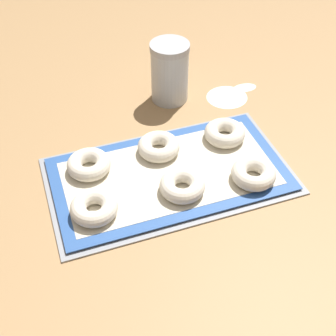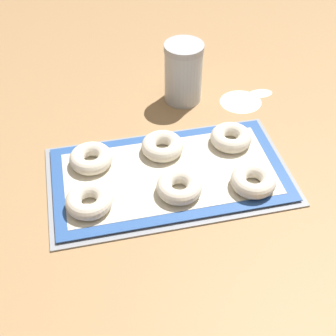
{
  "view_description": "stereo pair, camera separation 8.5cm",
  "coord_description": "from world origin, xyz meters",
  "px_view_note": "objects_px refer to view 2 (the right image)",
  "views": [
    {
      "loc": [
        -0.24,
        -0.7,
        0.73
      ],
      "look_at": [
        -0.0,
        -0.02,
        0.03
      ],
      "focal_mm": 50.0,
      "sensor_mm": 36.0,
      "label": 1
    },
    {
      "loc": [
        -0.16,
        -0.73,
        0.73
      ],
      "look_at": [
        -0.0,
        -0.02,
        0.03
      ],
      "focal_mm": 50.0,
      "sensor_mm": 36.0,
      "label": 2
    }
  ],
  "objects_px": {
    "bagel_front_center": "(179,187)",
    "bagel_back_center": "(162,146)",
    "baking_tray": "(168,176)",
    "flour_canister": "(183,73)",
    "bagel_back_right": "(231,138)",
    "bagel_front_left": "(89,201)",
    "bagel_back_left": "(91,158)",
    "bagel_front_right": "(253,181)"
  },
  "relations": [
    {
      "from": "bagel_front_center",
      "to": "bagel_back_center",
      "type": "xyz_separation_m",
      "value": [
        -0.01,
        0.13,
        0.0
      ]
    },
    {
      "from": "baking_tray",
      "to": "bagel_back_center",
      "type": "xyz_separation_m",
      "value": [
        0.0,
        0.07,
        0.02
      ]
    },
    {
      "from": "flour_canister",
      "to": "bagel_back_center",
      "type": "bearing_deg",
      "value": -115.62
    },
    {
      "from": "bagel_front_center",
      "to": "bagel_back_right",
      "type": "distance_m",
      "value": 0.2
    },
    {
      "from": "bagel_front_center",
      "to": "bagel_back_right",
      "type": "height_order",
      "value": "same"
    },
    {
      "from": "bagel_front_left",
      "to": "bagel_back_right",
      "type": "bearing_deg",
      "value": 20.32
    },
    {
      "from": "bagel_back_center",
      "to": "bagel_back_left",
      "type": "bearing_deg",
      "value": -177.98
    },
    {
      "from": "baking_tray",
      "to": "bagel_back_left",
      "type": "distance_m",
      "value": 0.17
    },
    {
      "from": "bagel_front_right",
      "to": "bagel_back_center",
      "type": "relative_size",
      "value": 1.0
    },
    {
      "from": "baking_tray",
      "to": "bagel_front_right",
      "type": "relative_size",
      "value": 5.51
    },
    {
      "from": "bagel_front_left",
      "to": "bagel_front_right",
      "type": "relative_size",
      "value": 1.0
    },
    {
      "from": "bagel_front_left",
      "to": "flour_canister",
      "type": "xyz_separation_m",
      "value": [
        0.28,
        0.34,
        0.05
      ]
    },
    {
      "from": "bagel_front_center",
      "to": "bagel_back_right",
      "type": "relative_size",
      "value": 1.0
    },
    {
      "from": "bagel_back_right",
      "to": "flour_canister",
      "type": "height_order",
      "value": "flour_canister"
    },
    {
      "from": "bagel_front_center",
      "to": "bagel_back_center",
      "type": "height_order",
      "value": "same"
    },
    {
      "from": "bagel_front_left",
      "to": "bagel_back_center",
      "type": "bearing_deg",
      "value": 36.25
    },
    {
      "from": "bagel_back_center",
      "to": "bagel_back_right",
      "type": "height_order",
      "value": "same"
    },
    {
      "from": "bagel_front_right",
      "to": "flour_canister",
      "type": "bearing_deg",
      "value": 100.32
    },
    {
      "from": "bagel_back_center",
      "to": "bagel_front_right",
      "type": "bearing_deg",
      "value": -42.49
    },
    {
      "from": "baking_tray",
      "to": "bagel_front_right",
      "type": "xyz_separation_m",
      "value": [
        0.17,
        -0.08,
        0.02
      ]
    },
    {
      "from": "bagel_back_left",
      "to": "bagel_back_right",
      "type": "height_order",
      "value": "same"
    },
    {
      "from": "bagel_back_left",
      "to": "flour_canister",
      "type": "xyz_separation_m",
      "value": [
        0.26,
        0.21,
        0.05
      ]
    },
    {
      "from": "bagel_back_left",
      "to": "bagel_front_right",
      "type": "bearing_deg",
      "value": -23.84
    },
    {
      "from": "bagel_front_right",
      "to": "flour_canister",
      "type": "relative_size",
      "value": 0.6
    },
    {
      "from": "bagel_front_right",
      "to": "bagel_back_center",
      "type": "height_order",
      "value": "same"
    },
    {
      "from": "bagel_front_right",
      "to": "bagel_back_left",
      "type": "relative_size",
      "value": 1.0
    },
    {
      "from": "bagel_back_left",
      "to": "flour_canister",
      "type": "bearing_deg",
      "value": 39.01
    },
    {
      "from": "baking_tray",
      "to": "bagel_back_center",
      "type": "relative_size",
      "value": 5.51
    },
    {
      "from": "bagel_front_center",
      "to": "bagel_back_right",
      "type": "bearing_deg",
      "value": 39.55
    },
    {
      "from": "baking_tray",
      "to": "bagel_front_right",
      "type": "distance_m",
      "value": 0.18
    },
    {
      "from": "flour_canister",
      "to": "baking_tray",
      "type": "bearing_deg",
      "value": -110.08
    },
    {
      "from": "baking_tray",
      "to": "bagel_front_left",
      "type": "height_order",
      "value": "bagel_front_left"
    },
    {
      "from": "bagel_back_center",
      "to": "flour_canister",
      "type": "relative_size",
      "value": 0.6
    },
    {
      "from": "bagel_front_left",
      "to": "bagel_front_center",
      "type": "bearing_deg",
      "value": -0.31
    },
    {
      "from": "bagel_front_left",
      "to": "bagel_front_right",
      "type": "distance_m",
      "value": 0.34
    },
    {
      "from": "baking_tray",
      "to": "flour_canister",
      "type": "height_order",
      "value": "flour_canister"
    },
    {
      "from": "bagel_front_left",
      "to": "bagel_front_center",
      "type": "distance_m",
      "value": 0.19
    },
    {
      "from": "bagel_back_center",
      "to": "flour_canister",
      "type": "distance_m",
      "value": 0.23
    },
    {
      "from": "flour_canister",
      "to": "bagel_front_right",
      "type": "bearing_deg",
      "value": -79.68
    },
    {
      "from": "bagel_front_center",
      "to": "bagel_back_left",
      "type": "xyz_separation_m",
      "value": [
        -0.17,
        0.13,
        0.0
      ]
    },
    {
      "from": "bagel_front_right",
      "to": "bagel_front_center",
      "type": "bearing_deg",
      "value": 173.72
    },
    {
      "from": "bagel_back_left",
      "to": "flour_canister",
      "type": "distance_m",
      "value": 0.34
    }
  ]
}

